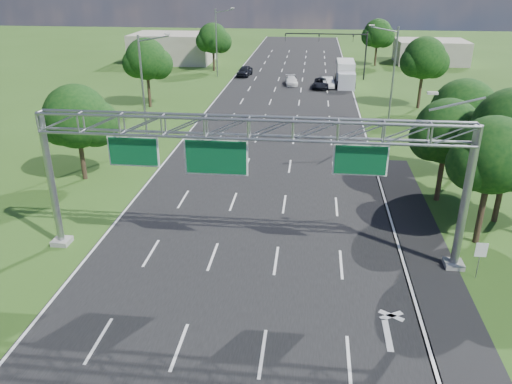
# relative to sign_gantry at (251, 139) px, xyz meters

# --- Properties ---
(ground) EXTENTS (220.00, 220.00, 0.00)m
(ground) POSITION_rel_sign_gantry_xyz_m (-0.33, 18.00, -6.89)
(ground) COLOR #2C4D17
(ground) RESTS_ON ground
(road) EXTENTS (18.00, 180.00, 0.02)m
(road) POSITION_rel_sign_gantry_xyz_m (-0.33, 18.00, -6.89)
(road) COLOR black
(road) RESTS_ON ground
(road_flare) EXTENTS (3.00, 30.00, 0.02)m
(road_flare) POSITION_rel_sign_gantry_xyz_m (9.87, 2.00, -6.89)
(road_flare) COLOR black
(road_flare) RESTS_ON ground
(sign_gantry) EXTENTS (23.50, 1.00, 9.56)m
(sign_gantry) POSITION_rel_sign_gantry_xyz_m (0.00, 0.00, 0.00)
(sign_gantry) COLOR gray
(sign_gantry) RESTS_ON ground
(regulatory_sign) EXTENTS (0.60, 0.08, 2.10)m
(regulatory_sign) POSITION_rel_sign_gantry_xyz_m (12.07, -1.02, -5.38)
(regulatory_sign) COLOR gray
(regulatory_sign) RESTS_ON ground
(traffic_signal) EXTENTS (12.21, 0.24, 7.00)m
(traffic_signal) POSITION_rel_sign_gantry_xyz_m (7.15, 53.00, -1.72)
(traffic_signal) COLOR black
(traffic_signal) RESTS_ON ground
(streetlight_l_near) EXTENTS (2.97, 0.22, 10.16)m
(streetlight_l_near) POSITION_rel_sign_gantry_xyz_m (-11.63, 18.00, -1.31)
(streetlight_l_near) COLOR gray
(streetlight_l_near) RESTS_ON ground
(streetlight_l_far) EXTENTS (2.97, 0.22, 10.16)m
(streetlight_l_far) POSITION_rel_sign_gantry_xyz_m (-11.63, 53.00, -1.31)
(streetlight_l_far) COLOR gray
(streetlight_l_far) RESTS_ON ground
(streetlight_r_mid) EXTENTS (2.97, 0.22, 10.16)m
(streetlight_r_mid) POSITION_rel_sign_gantry_xyz_m (10.97, 28.00, -1.31)
(streetlight_r_mid) COLOR gray
(streetlight_r_mid) RESTS_ON ground
(tree_cluster_right) EXTENTS (9.91, 14.60, 8.68)m
(tree_cluster_right) POSITION_rel_sign_gantry_xyz_m (14.47, 7.19, -1.58)
(tree_cluster_right) COLOR #2D2116
(tree_cluster_right) RESTS_ON ground
(tree_verge_la) EXTENTS (5.76, 4.80, 7.40)m
(tree_verge_la) POSITION_rel_sign_gantry_xyz_m (-14.25, 10.04, -2.13)
(tree_verge_la) COLOR #2D2116
(tree_verge_la) RESTS_ON ground
(tree_verge_lb) EXTENTS (5.76, 4.80, 8.06)m
(tree_verge_lb) POSITION_rel_sign_gantry_xyz_m (-16.25, 33.04, -1.48)
(tree_verge_lb) COLOR #2D2116
(tree_verge_lb) RESTS_ON ground
(tree_verge_lc) EXTENTS (5.76, 4.80, 7.62)m
(tree_verge_lc) POSITION_rel_sign_gantry_xyz_m (-13.25, 58.04, -1.92)
(tree_verge_lc) COLOR #2D2116
(tree_verge_lc) RESTS_ON ground
(tree_verge_rd) EXTENTS (5.76, 4.80, 8.28)m
(tree_verge_rd) POSITION_rel_sign_gantry_xyz_m (15.75, 36.04, -1.26)
(tree_verge_rd) COLOR #2D2116
(tree_verge_rd) RESTS_ON ground
(tree_verge_re) EXTENTS (5.76, 4.80, 7.84)m
(tree_verge_re) POSITION_rel_sign_gantry_xyz_m (13.75, 66.04, -1.70)
(tree_verge_re) COLOR #2D2116
(tree_verge_re) RESTS_ON ground
(building_left) EXTENTS (14.00, 10.00, 5.00)m
(building_left) POSITION_rel_sign_gantry_xyz_m (-22.33, 66.00, -4.39)
(building_left) COLOR #9D9583
(building_left) RESTS_ON ground
(building_right) EXTENTS (12.00, 9.00, 4.00)m
(building_right) POSITION_rel_sign_gantry_xyz_m (23.67, 70.00, -4.89)
(building_right) COLOR #9D9583
(building_right) RESTS_ON ground
(car_queue_a) EXTENTS (2.17, 4.26, 1.18)m
(car_queue_a) POSITION_rel_sign_gantry_xyz_m (-0.05, 48.06, -6.30)
(car_queue_a) COLOR white
(car_queue_a) RESTS_ON ground
(car_queue_b) EXTENTS (2.63, 5.00, 1.34)m
(car_queue_b) POSITION_rel_sign_gantry_xyz_m (4.24, 46.21, -6.22)
(car_queue_b) COLOR black
(car_queue_b) RESTS_ON ground
(car_queue_c) EXTENTS (2.38, 4.71, 1.54)m
(car_queue_c) POSITION_rel_sign_gantry_xyz_m (-7.65, 53.95, -6.12)
(car_queue_c) COLOR black
(car_queue_c) RESTS_ON ground
(car_queue_d) EXTENTS (1.95, 4.40, 1.40)m
(car_queue_d) POSITION_rel_sign_gantry_xyz_m (5.10, 46.89, -6.19)
(car_queue_d) COLOR silver
(car_queue_d) RESTS_ON ground
(box_truck) EXTENTS (2.59, 8.45, 3.20)m
(box_truck) POSITION_rel_sign_gantry_xyz_m (7.67, 49.22, -5.36)
(box_truck) COLOR silver
(box_truck) RESTS_ON ground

